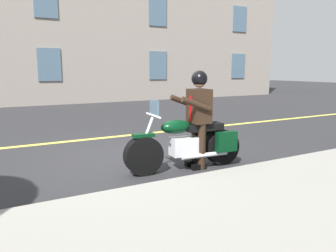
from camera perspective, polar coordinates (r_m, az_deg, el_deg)
name	(u,v)px	position (r m, az deg, el deg)	size (l,w,h in m)	color
ground_plane	(129,156)	(6.74, -6.79, -5.29)	(80.00, 80.00, 0.00)	#28282B
lane_center_stripe	(100,138)	(8.58, -11.82, -2.11)	(60.00, 0.16, 0.01)	#E5DB4C
motorcycle_main	(188,144)	(5.78, 3.60, -3.17)	(2.22, 0.70, 1.26)	black
rider_main	(198,111)	(5.77, 5.32, 2.68)	(0.65, 0.58, 1.74)	black
building_backdrop	(37,6)	(20.51, -22.07, 18.89)	(29.96, 6.06, 10.44)	gray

